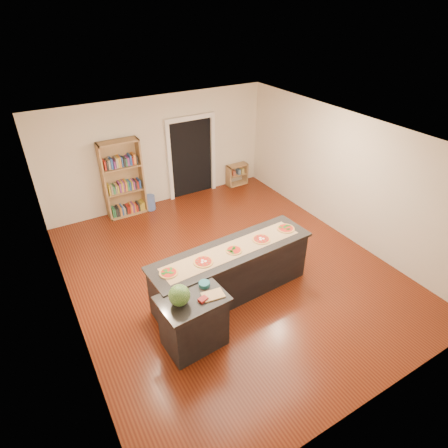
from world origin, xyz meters
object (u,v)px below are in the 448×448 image
bookshelf (123,179)px  watermelon (179,295)px  side_counter (194,321)px  kitchen_island (232,272)px  waste_bin (150,203)px  low_shelf (237,175)px

bookshelf → watermelon: size_ratio=6.06×
side_counter → watermelon: (-0.21, -0.02, 0.65)m
kitchen_island → bookshelf: 4.00m
bookshelf → waste_bin: bookshelf is taller
low_shelf → watermelon: watermelon is taller
waste_bin → watermelon: bearing=-104.6°
low_shelf → waste_bin: low_shelf is taller
kitchen_island → side_counter: (-1.14, -0.72, -0.01)m
side_counter → low_shelf: (3.74, 4.67, -0.19)m
side_counter → bookshelf: bearing=81.0°
side_counter → watermelon: size_ratio=3.13×
side_counter → bookshelf: (0.40, 4.63, 0.47)m
bookshelf → waste_bin: (0.58, -0.08, -0.78)m
side_counter → waste_bin: bearing=73.8°
kitchen_island → waste_bin: size_ratio=7.92×
kitchen_island → waste_bin: (-0.16, 3.83, -0.32)m
kitchen_island → low_shelf: bearing=53.5°
kitchen_island → side_counter: bearing=-151.0°
kitchen_island → low_shelf: (2.59, 3.94, -0.20)m
waste_bin → watermelon: watermelon is taller
low_shelf → waste_bin: (-2.75, -0.12, -0.12)m
side_counter → waste_bin: (0.98, 4.55, -0.31)m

